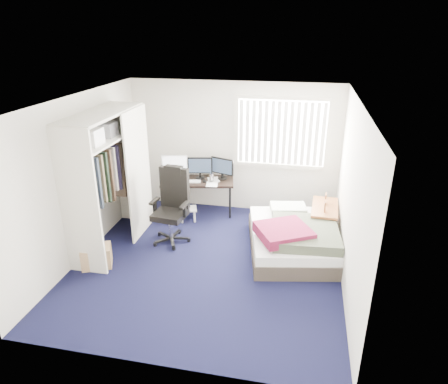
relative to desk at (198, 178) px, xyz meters
name	(u,v)px	position (x,y,z in m)	size (l,w,h in m)	color
ground	(208,262)	(0.63, -1.76, -0.72)	(4.20, 4.20, 0.00)	black
room_shell	(207,171)	(0.63, -1.76, 0.79)	(4.20, 4.20, 4.20)	silver
window_assembly	(281,133)	(1.53, 0.29, 0.88)	(1.72, 0.09, 1.32)	white
closet	(108,168)	(-1.04, -1.49, 0.63)	(0.64, 1.84, 2.22)	beige
desk	(198,178)	(0.00, 0.00, 0.00)	(1.47, 0.89, 1.14)	black
office_chair	(172,213)	(-0.14, -1.15, -0.22)	(0.67, 0.67, 1.29)	black
footstool	(188,211)	(-0.09, -0.43, -0.52)	(0.38, 0.34, 0.26)	white
nightstand	(325,210)	(2.38, -0.57, -0.20)	(0.47, 0.87, 0.77)	brown
bed	(293,237)	(1.90, -1.16, -0.46)	(1.64, 2.00, 0.60)	#3C342B
pine_box	(97,256)	(-1.02, -2.19, -0.56)	(0.43, 0.32, 0.32)	#A68453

